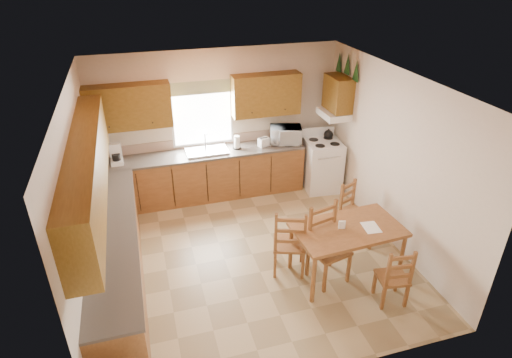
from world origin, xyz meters
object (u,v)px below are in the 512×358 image
object	(u,v)px
microwave	(286,135)
chair_near_left	(289,240)
chair_near_right	(393,274)
chair_far_right	(353,209)
stove	(322,166)
dining_table	(345,251)
chair_far_left	(330,246)

from	to	relation	value
microwave	chair_near_left	world-z (taller)	microwave
chair_near_right	microwave	bearing A→B (deg)	-76.72
microwave	chair_near_right	size ratio (longest dim) A/B	0.60
chair_near_right	chair_far_right	distance (m)	1.61
stove	microwave	world-z (taller)	microwave
dining_table	chair_far_right	distance (m)	1.11
microwave	chair_near_right	xyz separation A→B (m)	(0.29, -3.41, -0.63)
chair_near_right	chair_far_right	xyz separation A→B (m)	(0.26, 1.59, -0.01)
stove	chair_near_left	world-z (taller)	chair_near_left
microwave	chair_far_right	bearing A→B (deg)	-57.61
chair_near_left	chair_far_right	world-z (taller)	chair_near_left
microwave	chair_near_left	xyz separation A→B (m)	(-0.80, -2.44, -0.54)
microwave	dining_table	world-z (taller)	microwave
stove	chair_near_left	bearing A→B (deg)	-118.57
dining_table	chair_far_left	size ratio (longest dim) A/B	1.30
chair_far_left	dining_table	bearing A→B (deg)	-5.53
chair_near_left	chair_near_right	bearing A→B (deg)	157.77
dining_table	chair_far_right	world-z (taller)	chair_far_right
dining_table	chair_far_left	world-z (taller)	chair_far_left
microwave	stove	bearing A→B (deg)	-9.38
chair_near_left	chair_near_right	size ratio (longest dim) A/B	1.20
dining_table	chair_near_left	xyz separation A→B (m)	(-0.74, 0.30, 0.14)
stove	chair_far_right	distance (m)	1.51
microwave	chair_near_left	size ratio (longest dim) A/B	0.50
chair_near_right	chair_near_left	bearing A→B (deg)	-33.05
dining_table	chair_near_left	bearing A→B (deg)	154.66
stove	chair_far_right	size ratio (longest dim) A/B	1.11
stove	chair_far_left	distance (m)	2.67
stove	chair_far_left	world-z (taller)	chair_far_left
microwave	chair_far_right	size ratio (longest dim) A/B	0.62
chair_near_left	chair_near_right	world-z (taller)	chair_near_left
chair_far_right	microwave	bearing A→B (deg)	84.00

